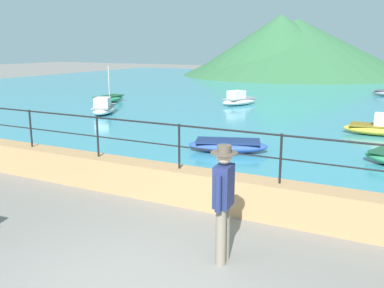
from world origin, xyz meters
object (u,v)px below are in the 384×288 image
at_px(boat_0, 228,145).
at_px(boat_2, 239,100).
at_px(boat_1, 104,108).
at_px(boat_6, 380,127).
at_px(boat_3, 108,99).
at_px(person_walking, 223,198).

relative_size(boat_0, boat_2, 1.00).
xyz_separation_m(boat_1, boat_6, (11.57, 0.59, 0.00)).
bearing_deg(boat_6, boat_0, -128.42).
bearing_deg(boat_1, boat_0, -27.51).
xyz_separation_m(boat_3, boat_6, (13.93, -2.73, 0.06)).
relative_size(boat_3, boat_6, 0.98).
height_order(boat_0, boat_1, boat_1).
xyz_separation_m(person_walking, boat_1, (-10.29, 10.05, -0.65)).
bearing_deg(person_walking, boat_6, 83.14).
xyz_separation_m(person_walking, boat_3, (-12.65, 13.37, -0.72)).
height_order(boat_0, boat_2, boat_2).
relative_size(boat_2, boat_3, 1.07).
distance_m(person_walking, boat_0, 6.48).
distance_m(person_walking, boat_3, 18.42).
relative_size(boat_0, boat_3, 1.07).
bearing_deg(boat_3, boat_1, -54.63).
xyz_separation_m(boat_1, boat_3, (-2.36, 3.32, -0.06)).
distance_m(boat_2, boat_3, 7.12).
height_order(person_walking, boat_2, person_walking).
distance_m(boat_1, boat_6, 11.59).
bearing_deg(boat_1, boat_3, 125.37).
distance_m(boat_0, boat_1, 8.86).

